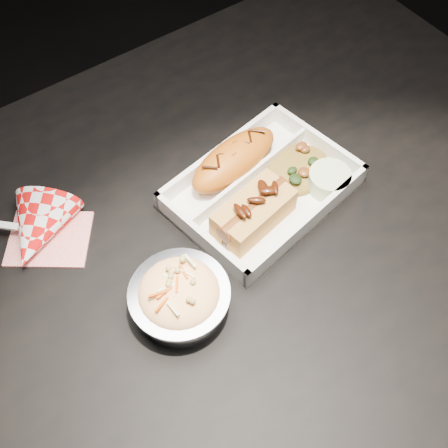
{
  "coord_description": "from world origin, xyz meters",
  "views": [
    {
      "loc": [
        -0.22,
        -0.35,
        1.41
      ],
      "look_at": [
        0.01,
        -0.03,
        0.81
      ],
      "focal_mm": 45.0,
      "sensor_mm": 36.0,
      "label": 1
    }
  ],
  "objects_px": {
    "fried_pastry": "(234,159)",
    "napkin_fork": "(37,231)",
    "hotdog": "(254,211)",
    "food_tray": "(261,191)",
    "foil_coleslaw_cup": "(180,296)",
    "dining_table": "(207,270)"
  },
  "relations": [
    {
      "from": "foil_coleslaw_cup",
      "to": "fried_pastry",
      "type": "bearing_deg",
      "value": 36.93
    },
    {
      "from": "food_tray",
      "to": "dining_table",
      "type": "bearing_deg",
      "value": 178.16
    },
    {
      "from": "fried_pastry",
      "to": "foil_coleslaw_cup",
      "type": "height_order",
      "value": "foil_coleslaw_cup"
    },
    {
      "from": "food_tray",
      "to": "hotdog",
      "type": "distance_m",
      "value": 0.06
    },
    {
      "from": "dining_table",
      "to": "fried_pastry",
      "type": "bearing_deg",
      "value": 35.05
    },
    {
      "from": "food_tray",
      "to": "napkin_fork",
      "type": "relative_size",
      "value": 1.75
    },
    {
      "from": "dining_table",
      "to": "food_tray",
      "type": "bearing_deg",
      "value": 7.58
    },
    {
      "from": "fried_pastry",
      "to": "napkin_fork",
      "type": "bearing_deg",
      "value": 167.31
    },
    {
      "from": "hotdog",
      "to": "napkin_fork",
      "type": "bearing_deg",
      "value": 138.74
    },
    {
      "from": "foil_coleslaw_cup",
      "to": "napkin_fork",
      "type": "xyz_separation_m",
      "value": [
        -0.1,
        0.2,
        -0.02
      ]
    },
    {
      "from": "fried_pastry",
      "to": "hotdog",
      "type": "relative_size",
      "value": 1.26
    },
    {
      "from": "foil_coleslaw_cup",
      "to": "napkin_fork",
      "type": "relative_size",
      "value": 0.8
    },
    {
      "from": "hotdog",
      "to": "napkin_fork",
      "type": "xyz_separation_m",
      "value": [
        -0.25,
        0.15,
        -0.02
      ]
    },
    {
      "from": "dining_table",
      "to": "fried_pastry",
      "type": "height_order",
      "value": "fried_pastry"
    },
    {
      "from": "fried_pastry",
      "to": "napkin_fork",
      "type": "xyz_separation_m",
      "value": [
        -0.28,
        0.06,
        -0.02
      ]
    },
    {
      "from": "fried_pastry",
      "to": "foil_coleslaw_cup",
      "type": "bearing_deg",
      "value": -143.07
    },
    {
      "from": "fried_pastry",
      "to": "food_tray",
      "type": "bearing_deg",
      "value": -80.58
    },
    {
      "from": "foil_coleslaw_cup",
      "to": "dining_table",
      "type": "bearing_deg",
      "value": 38.99
    },
    {
      "from": "food_tray",
      "to": "foil_coleslaw_cup",
      "type": "height_order",
      "value": "foil_coleslaw_cup"
    },
    {
      "from": "fried_pastry",
      "to": "napkin_fork",
      "type": "relative_size",
      "value": 0.99
    },
    {
      "from": "dining_table",
      "to": "napkin_fork",
      "type": "bearing_deg",
      "value": 144.54
    },
    {
      "from": "napkin_fork",
      "to": "foil_coleslaw_cup",
      "type": "bearing_deg",
      "value": -18.61
    }
  ]
}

